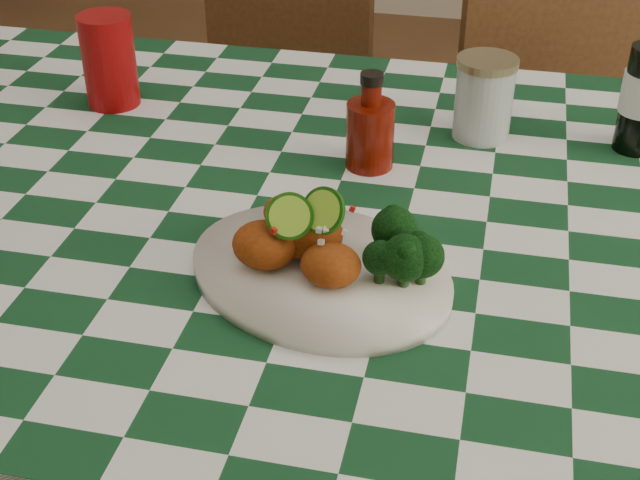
% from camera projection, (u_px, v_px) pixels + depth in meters
% --- Properties ---
extents(dining_table, '(1.66, 1.06, 0.79)m').
position_uv_depth(dining_table, '(330.00, 418.00, 1.40)').
color(dining_table, '#113E1E').
rests_on(dining_table, ground).
extents(plate, '(0.40, 0.36, 0.02)m').
position_uv_depth(plate, '(320.00, 273.00, 1.04)').
color(plate, silver).
rests_on(plate, dining_table).
extents(fried_chicken_pile, '(0.14, 0.11, 0.09)m').
position_uv_depth(fried_chicken_pile, '(311.00, 232.00, 1.01)').
color(fried_chicken_pile, '#983A0E').
rests_on(fried_chicken_pile, plate).
extents(broccoli_side, '(0.08, 0.08, 0.06)m').
position_uv_depth(broccoli_side, '(403.00, 249.00, 1.01)').
color(broccoli_side, black).
rests_on(broccoli_side, plate).
extents(red_tumbler, '(0.11, 0.11, 0.15)m').
position_uv_depth(red_tumbler, '(109.00, 61.00, 1.41)').
color(red_tumbler, '#8E0709').
rests_on(red_tumbler, dining_table).
extents(ketchup_bottle, '(0.09, 0.09, 0.14)m').
position_uv_depth(ketchup_bottle, '(371.00, 121.00, 1.23)').
color(ketchup_bottle, '#5B0E04').
rests_on(ketchup_bottle, dining_table).
extents(mason_jar, '(0.12, 0.12, 0.12)m').
position_uv_depth(mason_jar, '(484.00, 98.00, 1.32)').
color(mason_jar, '#B2BCBA').
rests_on(mason_jar, dining_table).
extents(wooden_chair_left, '(0.44, 0.46, 0.87)m').
position_uv_depth(wooden_chair_left, '(262.00, 158.00, 2.03)').
color(wooden_chair_left, '#472814').
rests_on(wooden_chair_left, ground).
extents(wooden_chair_right, '(0.57, 0.58, 0.97)m').
position_uv_depth(wooden_chair_right, '(579.00, 181.00, 1.84)').
color(wooden_chair_right, '#472814').
rests_on(wooden_chair_right, ground).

